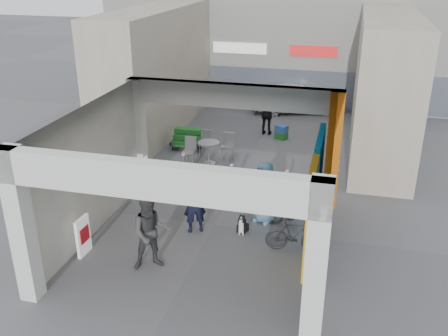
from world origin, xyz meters
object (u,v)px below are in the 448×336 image
(cafe_set, at_px, (208,151))
(man_back_turned, at_px, (151,233))
(border_collie, at_px, (242,225))
(man_crates, at_px, (267,114))
(produce_stand, at_px, (187,142))
(bicycle_rear, at_px, (295,235))
(man_elderly, at_px, (264,192))
(man_with_dog, at_px, (194,203))
(white_van, at_px, (296,97))
(bicycle_front, at_px, (294,214))

(cafe_set, bearing_deg, man_back_turned, -84.99)
(border_collie, height_order, man_crates, man_crates)
(produce_stand, bearing_deg, bicycle_rear, -40.64)
(man_crates, bearing_deg, border_collie, 98.45)
(border_collie, xyz_separation_m, man_elderly, (0.43, 0.79, 0.66))
(man_with_dog, distance_m, man_elderly, 1.97)
(cafe_set, distance_m, man_with_dog, 5.12)
(man_back_turned, bearing_deg, bicycle_rear, -3.21)
(man_elderly, bearing_deg, bicycle_rear, -30.41)
(bicycle_rear, height_order, white_van, white_van)
(man_back_turned, xyz_separation_m, white_van, (1.75, 13.79, -0.23))
(border_collie, height_order, bicycle_front, bicycle_front)
(man_elderly, bearing_deg, cafe_set, 146.40)
(man_back_turned, distance_m, white_van, 13.91)
(border_collie, relative_size, man_crates, 0.34)
(man_elderly, xyz_separation_m, bicycle_rear, (1.02, -1.30, -0.45))
(man_crates, relative_size, bicycle_rear, 1.17)
(produce_stand, bearing_deg, bicycle_front, -36.78)
(man_with_dog, distance_m, white_van, 12.01)
(cafe_set, height_order, bicycle_front, bicycle_front)
(border_collie, bearing_deg, produce_stand, 141.96)
(man_crates, bearing_deg, bicycle_rear, 107.50)
(produce_stand, xyz_separation_m, border_collie, (3.39, -5.60, -0.09))
(cafe_set, xyz_separation_m, bicycle_rear, (3.79, -5.28, 0.09))
(border_collie, xyz_separation_m, man_crates, (-0.74, 8.13, 0.63))
(produce_stand, height_order, man_crates, man_crates)
(man_crates, distance_m, white_van, 3.68)
(bicycle_front, bearing_deg, bicycle_rear, -146.75)
(border_collie, bearing_deg, man_crates, 115.97)
(bicycle_front, bearing_deg, man_with_dog, 128.82)
(man_with_dog, bearing_deg, white_van, -124.90)
(man_with_dog, bearing_deg, man_elderly, -177.94)
(man_crates, bearing_deg, man_with_dog, 89.69)
(man_with_dog, xyz_separation_m, bicycle_rear, (2.71, -0.29, -0.39))
(produce_stand, distance_m, man_elderly, 6.17)
(man_elderly, bearing_deg, white_van, 113.72)
(man_with_dog, relative_size, man_crates, 0.97)
(cafe_set, bearing_deg, man_elderly, -55.15)
(man_back_turned, xyz_separation_m, man_elderly, (2.17, 2.86, -0.05))
(cafe_set, bearing_deg, man_with_dog, -77.84)
(produce_stand, bearing_deg, border_collie, -47.85)
(cafe_set, distance_m, man_elderly, 4.87)
(cafe_set, relative_size, produce_stand, 1.32)
(border_collie, distance_m, man_back_turned, 2.79)
(border_collie, height_order, man_back_turned, man_back_turned)
(border_collie, relative_size, man_back_turned, 0.32)
(cafe_set, height_order, man_elderly, man_elderly)
(border_collie, bearing_deg, man_back_turned, -109.17)
(white_van, bearing_deg, man_crates, 152.99)
(cafe_set, bearing_deg, white_van, 71.34)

